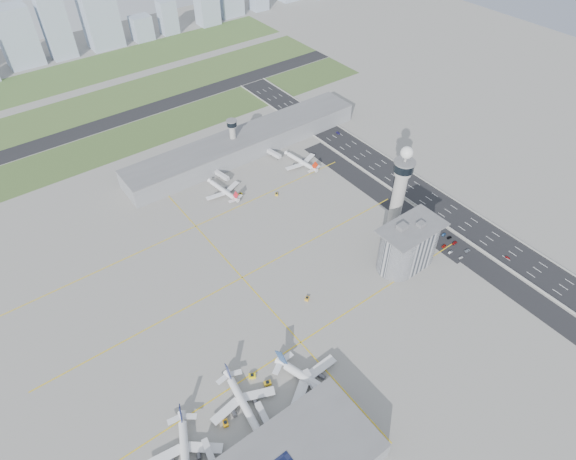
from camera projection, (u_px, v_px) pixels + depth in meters
ground at (321, 278)px, 303.11m from camera, size 1000.00×1000.00×0.00m
grass_strip_0 at (141, 135)px, 425.85m from camera, size 480.00×50.00×0.08m
grass_strip_1 at (109, 102)px, 469.70m from camera, size 480.00×60.00×0.08m
grass_strip_2 at (81, 73)px, 516.47m from camera, size 480.00×70.00×0.08m
runway at (125, 118)px, 447.47m from camera, size 480.00×22.00×0.10m
highway at (441, 207)px, 353.56m from camera, size 28.00×500.00×0.10m
barrier_left at (429, 214)px, 347.04m from camera, size 0.60×500.00×1.20m
barrier_right at (454, 199)px, 359.33m from camera, size 0.60×500.00×1.20m
landside_road at (429, 228)px, 336.74m from camera, size 18.00×260.00×0.08m
parking_lot at (441, 239)px, 328.84m from camera, size 20.00×44.00×0.10m
taxiway_line_h_0 at (301, 342)px, 268.01m from camera, size 260.00×0.60×0.01m
taxiway_line_h_1 at (242, 278)px, 303.09m from camera, size 260.00×0.60×0.01m
taxiway_line_h_2 at (196, 226)px, 338.17m from camera, size 260.00×0.60×0.01m
taxiway_line_v at (242, 278)px, 303.09m from camera, size 0.60×260.00×0.01m
control_tower at (400, 185)px, 315.48m from camera, size 14.00×14.00×64.50m
secondary_tower at (233, 135)px, 391.15m from camera, size 8.60×8.60×31.90m
admin_building at (408, 245)px, 302.63m from camera, size 42.00×24.00×33.50m
terminal_pier at (245, 143)px, 401.81m from camera, size 210.00×32.00×15.80m
airplane_near_a at (184, 453)px, 218.22m from camera, size 49.35×52.55×11.70m
airplane_near_b at (243, 402)px, 236.23m from camera, size 39.92×45.27×11.53m
airplane_near_c at (313, 380)px, 244.19m from camera, size 51.17×55.64×12.86m
airplane_far_a at (222, 188)px, 362.13m from camera, size 35.29×39.96×10.15m
airplane_far_b at (300, 159)px, 389.58m from camera, size 35.72×40.56×10.37m
jet_bridge_near_1 at (270, 430)px, 229.07m from camera, size 5.39×14.31×5.70m
jet_bridge_near_2 at (318, 394)px, 242.24m from camera, size 5.39×14.31×5.70m
jet_bridge_far_0 at (216, 173)px, 379.22m from camera, size 5.39×14.31×5.70m
jet_bridge_far_1 at (268, 152)px, 401.17m from camera, size 5.39×14.31×5.70m
tug_0 at (225, 423)px, 233.23m from camera, size 3.51×4.25×2.12m
tug_1 at (252, 376)px, 251.84m from camera, size 4.43×4.05×2.13m
tug_2 at (267, 383)px, 248.76m from camera, size 4.31×3.61×2.14m
tug_3 at (307, 298)px, 289.77m from camera, size 3.79×3.48×1.82m
tug_4 at (240, 194)px, 363.33m from camera, size 3.40×2.77×1.72m
tug_5 at (276, 194)px, 363.24m from camera, size 3.43×3.65×1.75m
car_lot_0 at (461, 258)px, 315.09m from camera, size 3.54×1.73×1.16m
car_lot_1 at (451, 252)px, 318.67m from camera, size 3.94×1.49×1.28m
car_lot_2 at (444, 246)px, 322.97m from camera, size 4.28×2.51×1.12m
car_lot_3 at (434, 240)px, 327.17m from camera, size 4.13×2.15×1.14m
car_lot_4 at (424, 232)px, 332.59m from camera, size 3.71×1.91×1.21m
car_lot_5 at (415, 226)px, 337.16m from camera, size 3.61×1.50×1.16m
car_lot_6 at (467, 251)px, 319.73m from camera, size 4.65×2.29×1.27m
car_lot_7 at (455, 243)px, 325.13m from camera, size 4.61×2.12×1.31m
car_lot_8 at (449, 237)px, 328.89m from camera, size 3.97×1.87×1.31m
car_lot_9 at (444, 234)px, 331.11m from camera, size 3.91×1.75×1.25m
car_lot_10 at (432, 227)px, 336.84m from camera, size 4.91×2.60×1.31m
car_lot_11 at (427, 221)px, 341.32m from camera, size 4.02×2.15×1.11m
car_hw_0 at (508, 258)px, 315.10m from camera, size 1.82×3.42×1.11m
car_hw_1 at (403, 182)px, 374.94m from camera, size 1.74×3.87×1.23m
car_hw_2 at (338, 133)px, 427.03m from camera, size 2.47×4.64×1.24m
car_hw_4 at (288, 112)px, 453.90m from camera, size 1.63×3.88×1.31m
skyline_bldg_7 at (17, 36)px, 511.56m from camera, size 35.76×28.61×61.22m
skyline_bldg_8 at (53, 19)px, 518.45m from camera, size 26.33×21.06×83.39m
skyline_bldg_9 at (100, 19)px, 547.97m from camera, size 36.96×29.57×62.11m
skyline_bldg_10 at (142, 28)px, 573.51m from camera, size 23.01×18.41×27.75m
skyline_bldg_11 at (168, 17)px, 584.85m from camera, size 20.22×16.18×38.97m
skyline_bldg_12 at (207, 5)px, 604.61m from camera, size 26.14×20.92×46.89m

